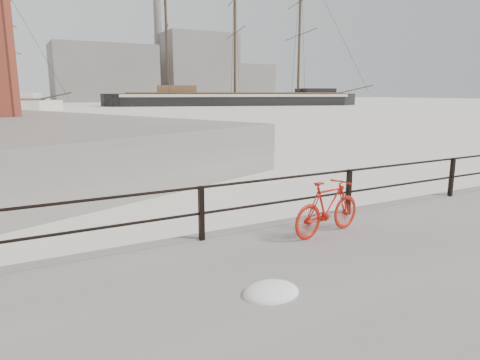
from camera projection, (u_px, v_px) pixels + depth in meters
name	position (u px, v px, depth m)	size (l,w,h in m)	color
ground	(443.00, 208.00, 11.28)	(400.00, 400.00, 0.00)	white
guardrail	(452.00, 177.00, 10.98)	(28.00, 0.10, 1.00)	black
bicycle	(328.00, 207.00, 8.02)	(1.72, 0.26, 1.04)	#B2170B
barque_black	(235.00, 105.00, 99.59)	(67.26, 22.01, 37.55)	black
industrial_west	(104.00, 74.00, 139.19)	(32.00, 18.00, 18.00)	gray
industrial_mid	(197.00, 68.00, 159.34)	(26.00, 20.00, 24.00)	gray
industrial_east	(244.00, 82.00, 175.45)	(20.00, 16.00, 14.00)	gray
smokestack	(158.00, 39.00, 155.51)	(2.80, 2.80, 44.00)	gray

